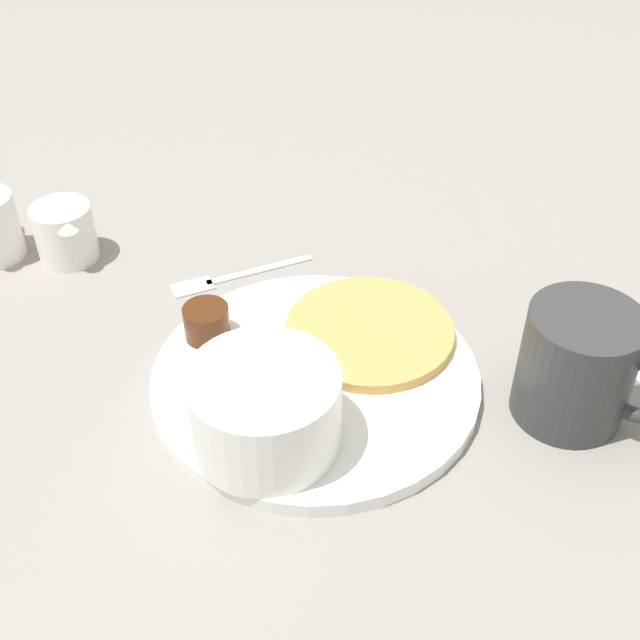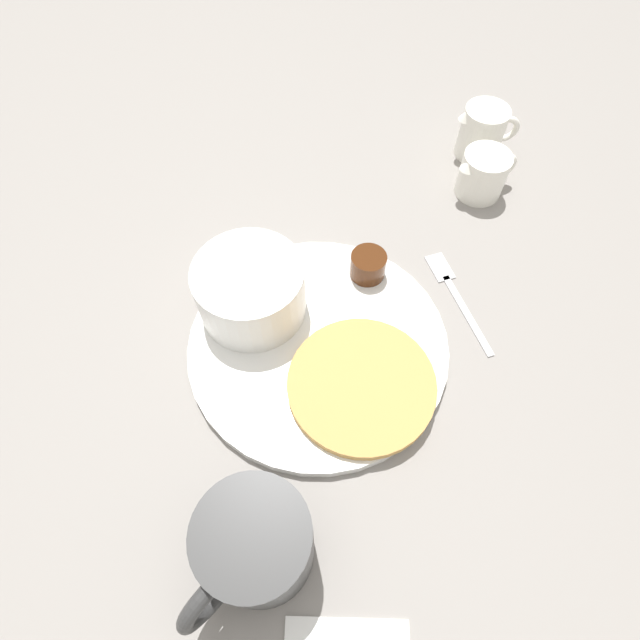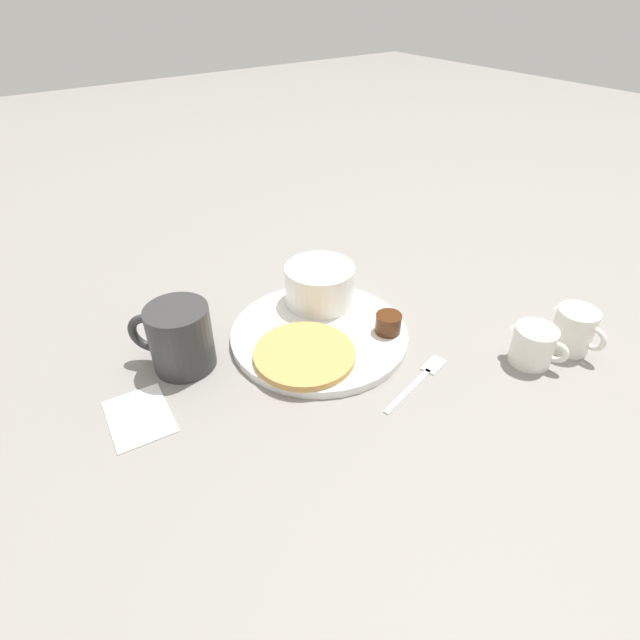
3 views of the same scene
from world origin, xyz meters
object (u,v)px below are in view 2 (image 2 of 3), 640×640
Objects in this scene: bowl at (250,289)px; coffee_mug at (255,546)px; plate at (318,345)px; creamer_pitcher_near at (483,174)px; creamer_pitcher_far at (482,132)px; fork at (453,290)px.

coffee_mug is at bearing 90.37° from bowl.
plate is 3.27× the size of creamer_pitcher_near.
creamer_pitcher_far is at bearing -129.90° from plate.
fork is at bearing -131.03° from coffee_mug.
coffee_mug is at bearing 57.72° from creamer_pitcher_far.
fork is (0.07, 0.21, -0.03)m from creamer_pitcher_far.
bowl is 0.80× the size of fork.
creamer_pitcher_far is at bearing -142.03° from bowl.
coffee_mug is at bearing 48.97° from fork.
coffee_mug is 1.26× the size of creamer_pitcher_near.
coffee_mug reaches higher than creamer_pitcher_near.
bowl is at bearing 29.74° from creamer_pitcher_near.
creamer_pitcher_near is 0.15m from fork.
coffee_mug is at bearing 71.74° from plate.
creamer_pitcher_far is 0.61× the size of fork.
coffee_mug is (0.06, 0.18, 0.04)m from plate.
plate is 0.28m from creamer_pitcher_near.
creamer_pitcher_near is at bearing -125.23° from coffee_mug.
creamer_pitcher_near is at bearing -113.31° from fork.
creamer_pitcher_far is (-0.28, -0.22, -0.01)m from bowl.
coffee_mug reaches higher than fork.
creamer_pitcher_far reaches higher than plate.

